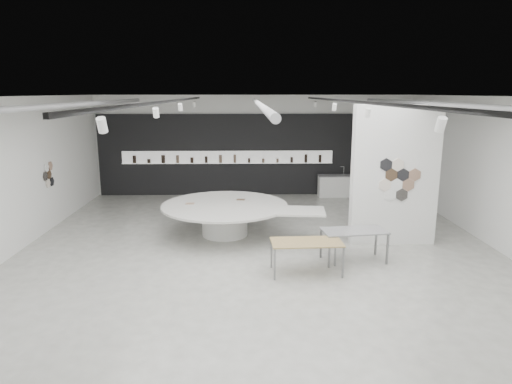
{
  "coord_description": "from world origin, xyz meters",
  "views": [
    {
      "loc": [
        -0.33,
        -10.41,
        3.9
      ],
      "look_at": [
        -0.05,
        1.2,
        1.35
      ],
      "focal_mm": 32.0,
      "sensor_mm": 36.0,
      "label": 1
    }
  ],
  "objects_px": {
    "display_island": "(227,215)",
    "sample_table_stone": "(354,233)",
    "kitchen_counter": "(337,186)",
    "sample_table_wood": "(307,244)",
    "partition_column": "(395,176)"
  },
  "relations": [
    {
      "from": "display_island",
      "to": "sample_table_stone",
      "type": "height_order",
      "value": "display_island"
    },
    {
      "from": "kitchen_counter",
      "to": "sample_table_wood",
      "type": "bearing_deg",
      "value": -106.65
    },
    {
      "from": "display_island",
      "to": "sample_table_stone",
      "type": "bearing_deg",
      "value": -28.5
    },
    {
      "from": "partition_column",
      "to": "display_island",
      "type": "xyz_separation_m",
      "value": [
        -4.33,
        0.76,
        -1.22
      ]
    },
    {
      "from": "sample_table_stone",
      "to": "partition_column",
      "type": "bearing_deg",
      "value": 44.91
    },
    {
      "from": "partition_column",
      "to": "sample_table_stone",
      "type": "distance_m",
      "value": 2.14
    },
    {
      "from": "sample_table_wood",
      "to": "sample_table_stone",
      "type": "xyz_separation_m",
      "value": [
        1.21,
        0.7,
        0.02
      ]
    },
    {
      "from": "display_island",
      "to": "sample_table_stone",
      "type": "distance_m",
      "value": 3.67
    },
    {
      "from": "display_island",
      "to": "sample_table_stone",
      "type": "relative_size",
      "value": 2.96
    },
    {
      "from": "partition_column",
      "to": "kitchen_counter",
      "type": "bearing_deg",
      "value": 93.51
    },
    {
      "from": "sample_table_stone",
      "to": "kitchen_counter",
      "type": "bearing_deg",
      "value": 81.98
    },
    {
      "from": "partition_column",
      "to": "sample_table_stone",
      "type": "xyz_separation_m",
      "value": [
        -1.3,
        -1.29,
        -1.11
      ]
    },
    {
      "from": "partition_column",
      "to": "sample_table_stone",
      "type": "relative_size",
      "value": 2.32
    },
    {
      "from": "partition_column",
      "to": "sample_table_wood",
      "type": "distance_m",
      "value": 3.39
    },
    {
      "from": "partition_column",
      "to": "display_island",
      "type": "distance_m",
      "value": 4.56
    }
  ]
}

